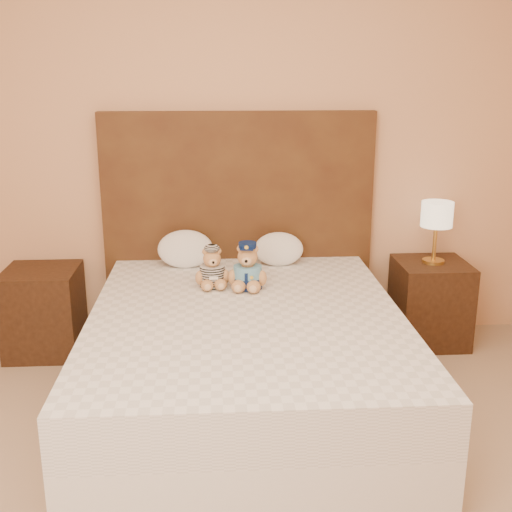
% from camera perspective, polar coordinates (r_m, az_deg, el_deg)
% --- Properties ---
extents(room_walls, '(4.04, 4.52, 2.72)m').
position_cam_1_polar(room_walls, '(2.35, -0.09, 17.63)').
color(room_walls, tan).
rests_on(room_walls, ground).
extents(bed, '(1.60, 2.00, 0.55)m').
position_cam_1_polar(bed, '(3.42, -0.86, -9.29)').
color(bed, white).
rests_on(bed, ground).
extents(headboard, '(1.75, 0.08, 1.50)m').
position_cam_1_polar(headboard, '(4.22, -1.56, 2.53)').
color(headboard, '#513318').
rests_on(headboard, ground).
extents(nightstand_left, '(0.45, 0.45, 0.55)m').
position_cam_1_polar(nightstand_left, '(4.30, -18.35, -4.68)').
color(nightstand_left, '#3B2212').
rests_on(nightstand_left, ground).
extents(nightstand_right, '(0.45, 0.45, 0.55)m').
position_cam_1_polar(nightstand_right, '(4.38, 15.20, -4.01)').
color(nightstand_right, '#3B2212').
rests_on(nightstand_right, ground).
extents(lamp, '(0.20, 0.20, 0.40)m').
position_cam_1_polar(lamp, '(4.22, 15.77, 3.32)').
color(lamp, gold).
rests_on(lamp, nightstand_right).
extents(teddy_police, '(0.27, 0.26, 0.27)m').
position_cam_1_polar(teddy_police, '(3.62, -0.75, -0.89)').
color(teddy_police, '#C0814A').
rests_on(teddy_police, bed).
extents(teddy_prisoner, '(0.23, 0.22, 0.23)m').
position_cam_1_polar(teddy_prisoner, '(3.66, -3.91, -1.00)').
color(teddy_prisoner, '#C0814A').
rests_on(teddy_prisoner, bed).
extents(pillow_left, '(0.35, 0.23, 0.25)m').
position_cam_1_polar(pillow_left, '(4.06, -6.31, 0.79)').
color(pillow_left, white).
rests_on(pillow_left, bed).
extents(pillow_right, '(0.31, 0.20, 0.22)m').
position_cam_1_polar(pillow_right, '(4.08, 2.04, 0.76)').
color(pillow_right, white).
rests_on(pillow_right, bed).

